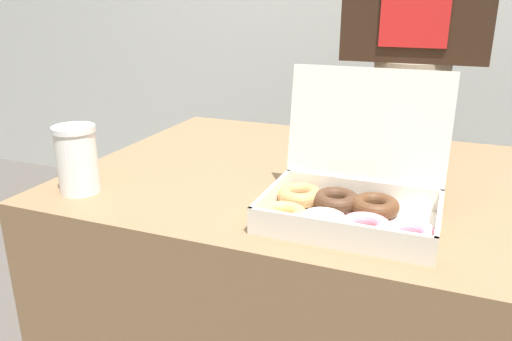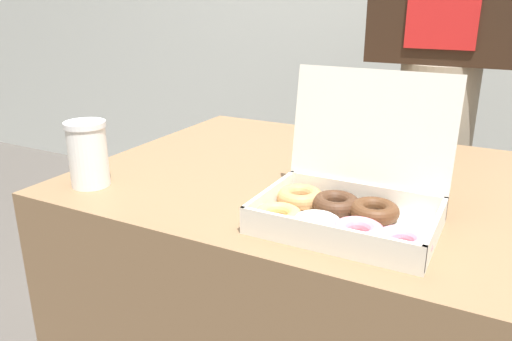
% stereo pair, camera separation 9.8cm
% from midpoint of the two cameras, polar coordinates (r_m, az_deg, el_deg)
% --- Properties ---
extents(table, '(1.05, 0.85, 0.76)m').
position_cam_midpoint_polar(table, '(1.38, 7.95, -15.28)').
color(table, brown).
rests_on(table, ground_plane).
extents(donut_box, '(0.34, 0.26, 0.27)m').
position_cam_midpoint_polar(donut_box, '(0.94, 13.08, -3.88)').
color(donut_box, silver).
rests_on(donut_box, table).
extents(coffee_cup, '(0.09, 0.09, 0.15)m').
position_cam_midpoint_polar(coffee_cup, '(1.14, -16.36, 1.81)').
color(coffee_cup, white).
rests_on(coffee_cup, table).
extents(person_customer, '(0.44, 0.24, 1.81)m').
position_cam_midpoint_polar(person_customer, '(1.71, 22.13, 11.88)').
color(person_customer, gray).
rests_on(person_customer, ground_plane).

